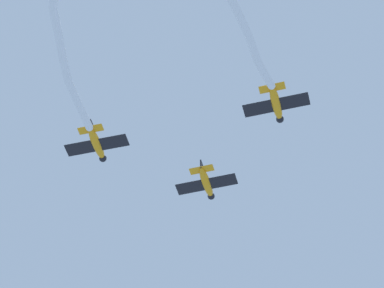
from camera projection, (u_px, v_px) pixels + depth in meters
airplane_lead at (206, 183)px, 80.12m from camera, size 5.76×4.63×1.49m
airplane_left_wing at (97, 144)px, 76.76m from camera, size 5.71×4.68×1.49m
smoke_trail_left_wing at (65, 46)px, 69.32m from camera, size 12.96×14.09×1.23m
airplane_right_wing at (276, 104)px, 73.96m from camera, size 5.74×4.65×1.49m
smoke_trail_right_wing at (226, 2)px, 65.61m from camera, size 7.28×19.81×2.94m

